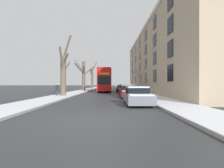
{
  "coord_description": "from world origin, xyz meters",
  "views": [
    {
      "loc": [
        0.79,
        -6.48,
        1.6
      ],
      "look_at": [
        0.94,
        19.26,
        1.57
      ],
      "focal_mm": 24.0,
      "sensor_mm": 36.0,
      "label": 1
    }
  ],
  "objects_px": {
    "bare_tree_left_0": "(64,73)",
    "parked_car_3": "(121,89)",
    "double_decker_bus": "(105,79)",
    "bare_tree_left_2": "(92,77)",
    "parked_car_2": "(124,90)",
    "parked_car_1": "(128,92)",
    "pedestrian_left_sidewalk": "(57,89)",
    "parked_car_0": "(137,96)",
    "bare_tree_left_1": "(84,75)"
  },
  "relations": [
    {
      "from": "bare_tree_left_2",
      "to": "parked_car_3",
      "type": "height_order",
      "value": "bare_tree_left_2"
    },
    {
      "from": "bare_tree_left_1",
      "to": "parked_car_2",
      "type": "height_order",
      "value": "bare_tree_left_1"
    },
    {
      "from": "parked_car_0",
      "to": "parked_car_2",
      "type": "height_order",
      "value": "parked_car_2"
    },
    {
      "from": "pedestrian_left_sidewalk",
      "to": "parked_car_0",
      "type": "bearing_deg",
      "value": 161.23
    },
    {
      "from": "parked_car_0",
      "to": "double_decker_bus",
      "type": "bearing_deg",
      "value": 99.54
    },
    {
      "from": "parked_car_1",
      "to": "parked_car_2",
      "type": "relative_size",
      "value": 0.97
    },
    {
      "from": "double_decker_bus",
      "to": "parked_car_3",
      "type": "relative_size",
      "value": 2.34
    },
    {
      "from": "parked_car_0",
      "to": "pedestrian_left_sidewalk",
      "type": "height_order",
      "value": "pedestrian_left_sidewalk"
    },
    {
      "from": "parked_car_1",
      "to": "pedestrian_left_sidewalk",
      "type": "bearing_deg",
      "value": 172.18
    },
    {
      "from": "bare_tree_left_1",
      "to": "parked_car_0",
      "type": "distance_m",
      "value": 22.6
    },
    {
      "from": "bare_tree_left_0",
      "to": "pedestrian_left_sidewalk",
      "type": "distance_m",
      "value": 2.26
    },
    {
      "from": "parked_car_1",
      "to": "bare_tree_left_2",
      "type": "bearing_deg",
      "value": 105.45
    },
    {
      "from": "bare_tree_left_2",
      "to": "bare_tree_left_0",
      "type": "bearing_deg",
      "value": -90.38
    },
    {
      "from": "parked_car_2",
      "to": "parked_car_3",
      "type": "distance_m",
      "value": 6.18
    },
    {
      "from": "bare_tree_left_1",
      "to": "pedestrian_left_sidewalk",
      "type": "xyz_separation_m",
      "value": [
        -0.76,
        -13.76,
        -2.63
      ]
    },
    {
      "from": "pedestrian_left_sidewalk",
      "to": "bare_tree_left_0",
      "type": "bearing_deg",
      "value": -169.17
    },
    {
      "from": "bare_tree_left_2",
      "to": "parked_car_1",
      "type": "distance_m",
      "value": 29.24
    },
    {
      "from": "bare_tree_left_2",
      "to": "parked_car_3",
      "type": "relative_size",
      "value": 1.88
    },
    {
      "from": "bare_tree_left_1",
      "to": "bare_tree_left_2",
      "type": "distance_m",
      "value": 13.09
    },
    {
      "from": "double_decker_bus",
      "to": "parked_car_0",
      "type": "distance_m",
      "value": 19.67
    },
    {
      "from": "bare_tree_left_0",
      "to": "parked_car_3",
      "type": "xyz_separation_m",
      "value": [
        7.93,
        10.86,
        -2.35
      ]
    },
    {
      "from": "bare_tree_left_0",
      "to": "parked_car_1",
      "type": "relative_size",
      "value": 1.73
    },
    {
      "from": "bare_tree_left_1",
      "to": "pedestrian_left_sidewalk",
      "type": "height_order",
      "value": "bare_tree_left_1"
    },
    {
      "from": "bare_tree_left_1",
      "to": "double_decker_bus",
      "type": "relative_size",
      "value": 0.66
    },
    {
      "from": "parked_car_1",
      "to": "parked_car_3",
      "type": "relative_size",
      "value": 0.98
    },
    {
      "from": "pedestrian_left_sidewalk",
      "to": "parked_car_3",
      "type": "bearing_deg",
      "value": -108.89
    },
    {
      "from": "parked_car_2",
      "to": "parked_car_1",
      "type": "bearing_deg",
      "value": -90.0
    },
    {
      "from": "bare_tree_left_0",
      "to": "parked_car_0",
      "type": "bearing_deg",
      "value": -41.53
    },
    {
      "from": "bare_tree_left_1",
      "to": "double_decker_bus",
      "type": "height_order",
      "value": "bare_tree_left_1"
    },
    {
      "from": "double_decker_bus",
      "to": "parked_car_2",
      "type": "height_order",
      "value": "double_decker_bus"
    },
    {
      "from": "bare_tree_left_0",
      "to": "double_decker_bus",
      "type": "xyz_separation_m",
      "value": [
        4.68,
        12.29,
        -0.45
      ]
    },
    {
      "from": "parked_car_3",
      "to": "pedestrian_left_sidewalk",
      "type": "xyz_separation_m",
      "value": [
        -8.78,
        -10.72,
        0.26
      ]
    },
    {
      "from": "parked_car_2",
      "to": "parked_car_3",
      "type": "relative_size",
      "value": 1.01
    },
    {
      "from": "bare_tree_left_2",
      "to": "parked_car_1",
      "type": "relative_size",
      "value": 1.91
    },
    {
      "from": "parked_car_1",
      "to": "parked_car_3",
      "type": "bearing_deg",
      "value": 90.0
    },
    {
      "from": "parked_car_2",
      "to": "parked_car_3",
      "type": "bearing_deg",
      "value": 90.0
    },
    {
      "from": "pedestrian_left_sidewalk",
      "to": "parked_car_2",
      "type": "bearing_deg",
      "value": -132.24
    },
    {
      "from": "bare_tree_left_1",
      "to": "bare_tree_left_0",
      "type": "bearing_deg",
      "value": -89.63
    },
    {
      "from": "parked_car_0",
      "to": "parked_car_3",
      "type": "bearing_deg",
      "value": 90.0
    },
    {
      "from": "bare_tree_left_2",
      "to": "parked_car_2",
      "type": "bearing_deg",
      "value": -70.84
    },
    {
      "from": "parked_car_1",
      "to": "pedestrian_left_sidewalk",
      "type": "height_order",
      "value": "pedestrian_left_sidewalk"
    },
    {
      "from": "parked_car_2",
      "to": "double_decker_bus",
      "type": "bearing_deg",
      "value": 113.1
    },
    {
      "from": "parked_car_1",
      "to": "parked_car_2",
      "type": "distance_m",
      "value": 5.74
    },
    {
      "from": "parked_car_2",
      "to": "bare_tree_left_1",
      "type": "bearing_deg",
      "value": 131.0
    },
    {
      "from": "bare_tree_left_1",
      "to": "parked_car_3",
      "type": "bearing_deg",
      "value": -20.78
    },
    {
      "from": "bare_tree_left_0",
      "to": "parked_car_3",
      "type": "relative_size",
      "value": 1.7
    },
    {
      "from": "bare_tree_left_1",
      "to": "pedestrian_left_sidewalk",
      "type": "bearing_deg",
      "value": -93.18
    },
    {
      "from": "parked_car_2",
      "to": "pedestrian_left_sidewalk",
      "type": "relative_size",
      "value": 2.7
    },
    {
      "from": "bare_tree_left_0",
      "to": "parked_car_1",
      "type": "bearing_deg",
      "value": -7.62
    },
    {
      "from": "bare_tree_left_0",
      "to": "bare_tree_left_2",
      "type": "relative_size",
      "value": 0.9
    }
  ]
}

